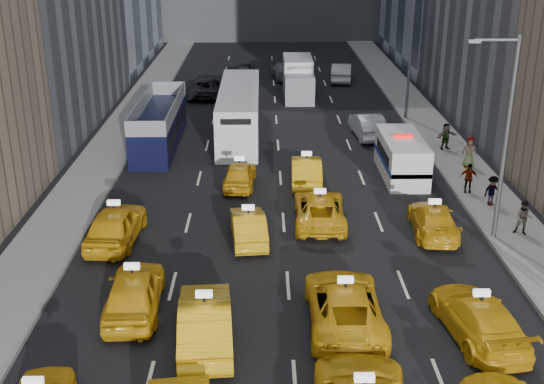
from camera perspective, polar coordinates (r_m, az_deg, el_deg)
The scene contains 30 objects.
sidewalk_west at distance 43.46m, azimuth -13.47°, elevation 3.49°, with size 3.00×90.00×0.15m, color gray.
sidewalk_east at distance 43.90m, azimuth 14.40°, elevation 3.58°, with size 3.00×90.00×0.15m, color gray.
curb_west at distance 43.16m, azimuth -11.59°, elevation 3.54°, with size 0.15×90.00×0.18m, color slate.
curb_east at distance 43.54m, azimuth 12.56°, elevation 3.62°, with size 0.15×90.00×0.18m, color slate.
streetlight_near at distance 30.27m, azimuth 18.86°, elevation 4.66°, with size 2.15×0.22×9.00m.
streetlight_far at distance 49.09m, azimuth 11.38°, elevation 11.54°, with size 2.15×0.22×9.00m.
taxi_8 at distance 25.21m, azimuth -11.47°, elevation -8.17°, with size 1.91×4.74×1.62m, color gold.
taxi_9 at distance 23.15m, azimuth -5.61°, elevation -10.70°, with size 1.72×4.94×1.63m, color gold.
taxi_10 at distance 24.18m, azimuth 6.08°, elevation -9.34°, with size 2.53×5.48×1.52m, color gold.
taxi_11 at distance 24.40m, azimuth 16.89°, elevation -10.02°, with size 2.05×5.05×1.46m, color gold.
taxi_12 at distance 30.66m, azimuth -12.95°, elevation -2.68°, with size 1.95×4.85×1.65m, color gold.
taxi_13 at distance 30.11m, azimuth -1.98°, elevation -2.87°, with size 1.44×4.12×1.36m, color gold.
taxi_14 at distance 31.87m, azimuth 4.00°, elevation -1.45°, with size 2.30×4.99×1.39m, color gold.
taxi_15 at distance 31.62m, azimuth 13.33°, elevation -2.26°, with size 1.87×4.60×1.33m, color gold.
taxi_16 at distance 36.31m, azimuth -2.72°, elevation 1.49°, with size 1.59×3.96×1.35m, color gold.
taxi_17 at distance 36.68m, azimuth 2.88°, elevation 1.81°, with size 1.57×4.50×1.48m, color gold.
nypd_van at distance 38.33m, azimuth 10.79°, elevation 2.86°, with size 2.64×5.74×2.39m.
double_decker at distance 43.54m, azimuth -9.41°, elevation 5.72°, with size 2.48×10.11×2.93m.
city_bus at distance 45.20m, azimuth -2.75°, elevation 6.71°, with size 3.22×12.25×3.13m.
box_truck at distance 55.58m, azimuth 2.20°, elevation 9.47°, with size 3.17×6.89×3.04m.
misc_car_0 at distance 45.33m, azimuth 8.01°, elevation 5.56°, with size 1.66×4.77×1.57m, color #B6B8BF.
misc_car_1 at distance 56.01m, azimuth -5.47°, elevation 8.73°, with size 2.55×5.53×1.54m, color black.
misc_car_2 at distance 62.34m, azimuth 1.08°, elevation 10.13°, with size 2.14×5.25×1.52m, color slate.
misc_car_3 at distance 62.22m, azimuth -2.39°, elevation 10.09°, with size 1.79×4.45×1.52m, color black.
misc_car_4 at distance 61.63m, azimuth 5.82°, elevation 9.94°, with size 1.71×4.90×1.61m, color #AAAEB2.
pedestrian_1 at distance 32.26m, azimuth 20.31°, elevation -2.04°, with size 0.77×0.42×1.59m, color gray.
pedestrian_2 at distance 35.09m, azimuth 17.97°, elevation 0.09°, with size 0.98×0.41×1.52m, color gray.
pedestrian_3 at distance 36.47m, azimuth 16.11°, elevation 1.15°, with size 0.91×0.42×1.56m, color gray.
pedestrian_4 at distance 40.32m, azimuth 16.19°, elevation 3.24°, with size 0.87×0.47×1.77m, color gray.
pedestrian_5 at distance 43.19m, azimuth 14.35°, elevation 4.54°, with size 1.52×0.44×1.64m, color gray.
Camera 1 is at (-0.93, -15.33, 13.14)m, focal length 45.00 mm.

